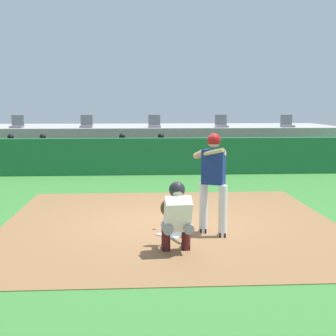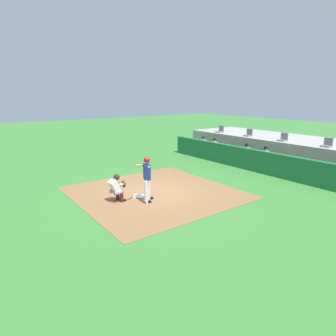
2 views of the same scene
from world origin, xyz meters
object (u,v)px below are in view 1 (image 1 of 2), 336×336
at_px(catcher_crouched, 176,214).
at_px(stadium_seat_1, 86,124).
at_px(stadium_seat_3, 221,124).
at_px(dugout_player_0, 10,152).
at_px(stadium_seat_0, 17,124).
at_px(batter_at_plate, 213,177).
at_px(dugout_player_2, 122,152).
at_px(stadium_seat_4, 287,124).
at_px(dugout_player_3, 161,151).
at_px(stadium_seat_2, 154,124).
at_px(home_plate, 173,234).
at_px(dugout_player_1, 43,152).

height_order(catcher_crouched, stadium_seat_1, stadium_seat_1).
height_order(stadium_seat_1, stadium_seat_3, same).
xyz_separation_m(dugout_player_0, stadium_seat_0, (-0.24, 2.03, 0.86)).
height_order(batter_at_plate, dugout_player_0, batter_at_plate).
xyz_separation_m(dugout_player_2, stadium_seat_4, (6.37, 2.03, 0.86)).
distance_m(catcher_crouched, stadium_seat_4, 12.34).
relative_size(dugout_player_2, stadium_seat_3, 2.71).
relative_size(dugout_player_3, stadium_seat_4, 2.71).
distance_m(dugout_player_3, stadium_seat_2, 2.22).
bearing_deg(stadium_seat_1, catcher_crouched, -76.96).
distance_m(home_plate, stadium_seat_1, 10.61).
height_order(home_plate, batter_at_plate, batter_at_plate).
relative_size(home_plate, batter_at_plate, 0.24).
bearing_deg(home_plate, dugout_player_2, 98.19).
xyz_separation_m(home_plate, dugout_player_1, (-3.88, 8.14, 0.65)).
bearing_deg(catcher_crouched, stadium_seat_1, 103.04).
relative_size(batter_at_plate, stadium_seat_4, 3.76).
distance_m(dugout_player_3, stadium_seat_1, 3.54).
relative_size(stadium_seat_0, stadium_seat_1, 1.00).
bearing_deg(dugout_player_3, stadium_seat_2, 94.63).
relative_size(batter_at_plate, catcher_crouched, 1.04).
height_order(stadium_seat_1, stadium_seat_2, same).
distance_m(dugout_player_0, stadium_seat_0, 2.22).
bearing_deg(stadium_seat_0, home_plate, -62.94).
xyz_separation_m(batter_at_plate, stadium_seat_3, (1.91, 10.20, 0.50)).
bearing_deg(stadium_seat_3, home_plate, -104.33).
height_order(home_plate, stadium_seat_2, stadium_seat_2).
distance_m(stadium_seat_1, stadium_seat_2, 2.60).
height_order(dugout_player_1, dugout_player_2, same).
xyz_separation_m(home_plate, stadium_seat_1, (-2.60, 10.18, 1.51)).
distance_m(dugout_player_1, stadium_seat_2, 4.46).
bearing_deg(stadium_seat_1, dugout_player_1, -122.10).
xyz_separation_m(dugout_player_2, stadium_seat_3, (3.77, 2.03, 0.86)).
distance_m(home_plate, stadium_seat_0, 11.53).
relative_size(home_plate, dugout_player_1, 0.34).
relative_size(dugout_player_1, stadium_seat_4, 2.71).
distance_m(catcher_crouched, stadium_seat_3, 11.49).
bearing_deg(dugout_player_2, catcher_crouched, -82.79).
bearing_deg(stadium_seat_3, stadium_seat_2, 180.00).
xyz_separation_m(dugout_player_0, stadium_seat_2, (4.96, 2.03, 0.86)).
bearing_deg(stadium_seat_2, dugout_player_1, -152.30).
relative_size(dugout_player_3, stadium_seat_0, 2.71).
relative_size(home_plate, dugout_player_3, 0.34).
bearing_deg(catcher_crouched, dugout_player_2, 97.21).
relative_size(dugout_player_2, stadium_seat_0, 2.71).
bearing_deg(catcher_crouched, dugout_player_0, 118.44).
distance_m(dugout_player_3, stadium_seat_3, 3.29).
height_order(batter_at_plate, dugout_player_3, batter_at_plate).
bearing_deg(batter_at_plate, stadium_seat_2, 93.88).
bearing_deg(dugout_player_1, dugout_player_0, 180.00).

